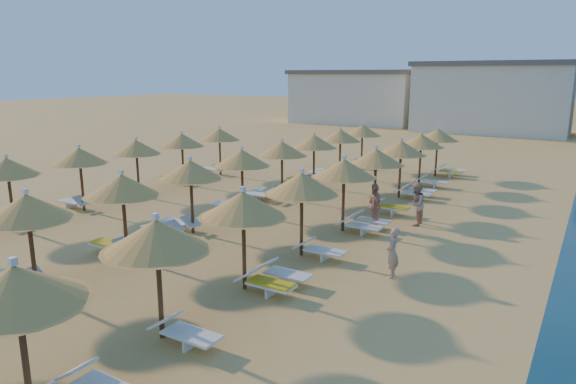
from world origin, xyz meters
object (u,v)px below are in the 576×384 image
Objects in this scene: parasol_row_west at (190,171)px; beachgoer_b at (416,204)px; parasol_row_east at (302,185)px; beachgoer_c at (375,206)px; beachgoer_a at (392,253)px.

parasol_row_west is 9.01m from beachgoer_b.
parasol_row_west is at bearing 180.00° from parasol_row_east.
beachgoer_c is 1.17× the size of beachgoer_a.
beachgoer_a is at bearing -1.79° from parasol_row_west.
beachgoer_c is 1.78m from beachgoer_b.
beachgoer_b is at bearing 68.46° from parasol_row_east.
beachgoer_c is at bearing -164.83° from beachgoer_a.
beachgoer_c is (5.71, 4.24, -1.53)m from parasol_row_west.
beachgoer_b is (1.27, 1.25, -0.03)m from beachgoer_c.
beachgoer_b reaches higher than beachgoer_a.
parasol_row_west reaches higher than beachgoer_b.
parasol_row_west is 8.26m from beachgoer_a.
beachgoer_b is (6.97, 5.49, -1.56)m from parasol_row_west.
parasol_row_west is (-4.81, 0.00, 0.00)m from parasol_row_east.
parasol_row_west is 7.27m from beachgoer_c.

